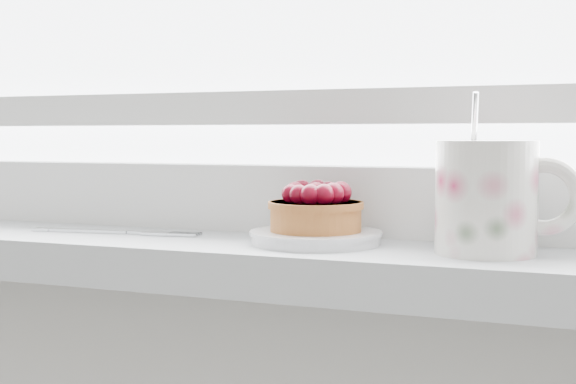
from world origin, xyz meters
The scene contains 4 objects.
saucer centered at (0.00, 1.89, 0.95)m, with size 0.12×0.12×0.01m, color white.
raspberry_tart centered at (0.00, 1.89, 0.97)m, with size 0.09×0.09×0.05m.
floral_mug centered at (0.16, 1.88, 0.99)m, with size 0.13×0.09×0.14m.
fork centered at (-0.22, 1.89, 0.94)m, with size 0.19×0.04×0.00m.
Camera 1 is at (0.25, 1.19, 1.04)m, focal length 50.00 mm.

